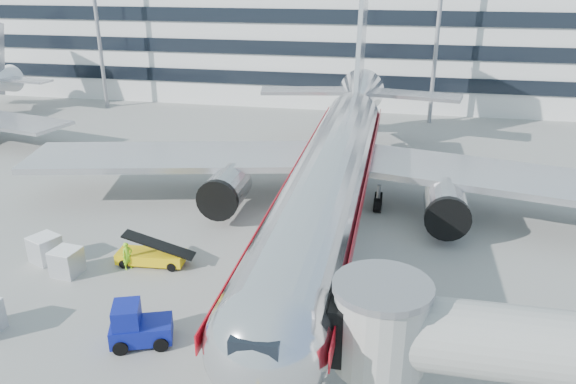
% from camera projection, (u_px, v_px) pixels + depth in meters
% --- Properties ---
extents(ground, '(180.00, 180.00, 0.00)m').
position_uv_depth(ground, '(309.00, 299.00, 32.21)').
color(ground, gray).
rests_on(ground, ground).
extents(lead_in_line, '(0.25, 70.00, 0.01)m').
position_uv_depth(lead_in_line, '(331.00, 226.00, 41.31)').
color(lead_in_line, '#E6B70C').
rests_on(lead_in_line, ground).
extents(main_jet, '(50.95, 48.70, 16.06)m').
position_uv_depth(main_jet, '(336.00, 164.00, 41.30)').
color(main_jet, silver).
rests_on(main_jet, ground).
extents(terminal, '(150.00, 24.25, 15.60)m').
position_uv_depth(terminal, '(374.00, 41.00, 82.05)').
color(terminal, silver).
rests_on(terminal, ground).
extents(belt_loader, '(4.57, 1.90, 2.16)m').
position_uv_depth(belt_loader, '(151.00, 256.00, 35.78)').
color(belt_loader, '#E7BB09').
rests_on(belt_loader, ground).
extents(baggage_tug, '(3.43, 2.75, 2.26)m').
position_uv_depth(baggage_tug, '(137.00, 326.00, 28.09)').
color(baggage_tug, navy).
rests_on(baggage_tug, ground).
extents(cargo_container_left, '(2.13, 2.13, 1.73)m').
position_uv_depth(cargo_container_left, '(45.00, 249.00, 36.13)').
color(cargo_container_left, silver).
rests_on(cargo_container_left, ground).
extents(cargo_container_right, '(1.74, 1.74, 1.67)m').
position_uv_depth(cargo_container_right, '(67.00, 262.00, 34.56)').
color(cargo_container_right, silver).
rests_on(cargo_container_right, ground).
extents(ramp_worker, '(0.76, 0.79, 1.82)m').
position_uv_depth(ramp_worker, '(128.00, 256.00, 35.11)').
color(ramp_worker, '#90E317').
rests_on(ramp_worker, ground).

